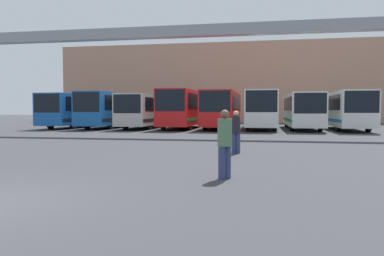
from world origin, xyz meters
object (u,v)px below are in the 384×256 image
at_px(pedestrian_far_center, 225,142).
at_px(bus_slot_4, 223,108).
at_px(bus_slot_5, 261,108).
at_px(bus_slot_6, 302,109).
at_px(bus_slot_0, 78,109).
at_px(bus_slot_2, 149,109).
at_px(pedestrian_near_left, 236,131).
at_px(bus_slot_1, 113,108).
at_px(bus_slot_7, 345,108).
at_px(bus_slot_3, 184,107).

bearing_deg(pedestrian_far_center, bus_slot_4, 53.06).
distance_m(bus_slot_5, bus_slot_6, 3.44).
bearing_deg(bus_slot_0, bus_slot_2, 3.10).
relative_size(bus_slot_6, pedestrian_near_left, 6.86).
distance_m(bus_slot_0, bus_slot_2, 6.89).
relative_size(bus_slot_0, bus_slot_5, 0.93).
distance_m(bus_slot_1, bus_slot_7, 20.64).
bearing_deg(bus_slot_0, bus_slot_5, 1.38).
xyz_separation_m(bus_slot_4, pedestrian_far_center, (2.57, -24.87, -0.95)).
relative_size(bus_slot_6, bus_slot_7, 1.04).
relative_size(bus_slot_1, bus_slot_3, 1.05).
relative_size(bus_slot_1, pedestrian_near_left, 6.58).
xyz_separation_m(bus_slot_3, pedestrian_far_center, (6.01, -23.84, -1.03)).
xyz_separation_m(bus_slot_4, bus_slot_6, (6.88, -0.52, -0.12)).
height_order(bus_slot_2, bus_slot_7, bus_slot_7).
height_order(bus_slot_7, pedestrian_far_center, bus_slot_7).
bearing_deg(bus_slot_7, bus_slot_5, 177.71).
bearing_deg(bus_slot_1, bus_slot_4, 4.17).
relative_size(bus_slot_5, bus_slot_6, 1.01).
bearing_deg(pedestrian_far_center, bus_slot_3, 61.31).
distance_m(bus_slot_4, pedestrian_far_center, 25.02).
bearing_deg(bus_slot_4, pedestrian_far_center, -84.10).
distance_m(bus_slot_1, bus_slot_2, 3.45).
height_order(bus_slot_4, pedestrian_near_left, bus_slot_4).
bearing_deg(bus_slot_6, bus_slot_2, 179.86).
distance_m(bus_slot_1, bus_slot_4, 10.35).
distance_m(bus_slot_2, bus_slot_6, 13.76).
relative_size(bus_slot_6, pedestrian_far_center, 6.70).
relative_size(bus_slot_2, pedestrian_far_center, 6.73).
bearing_deg(bus_slot_4, bus_slot_1, -175.83).
xyz_separation_m(bus_slot_2, bus_slot_3, (3.44, -0.54, 0.20)).
xyz_separation_m(bus_slot_3, bus_slot_6, (10.32, 0.51, -0.20)).
height_order(bus_slot_2, bus_slot_4, bus_slot_4).
relative_size(bus_slot_3, pedestrian_far_center, 6.10).
height_order(bus_slot_4, bus_slot_6, bus_slot_4).
distance_m(bus_slot_4, bus_slot_7, 10.35).
xyz_separation_m(bus_slot_0, bus_slot_1, (3.44, 0.11, 0.07)).
distance_m(bus_slot_2, bus_slot_4, 6.90).
xyz_separation_m(bus_slot_4, pedestrian_near_left, (2.49, -19.52, -0.98)).
distance_m(bus_slot_2, bus_slot_5, 10.32).
height_order(bus_slot_4, bus_slot_7, bus_slot_4).
bearing_deg(bus_slot_0, pedestrian_near_left, -48.94).
relative_size(bus_slot_4, pedestrian_far_center, 7.31).
relative_size(bus_slot_1, bus_slot_7, 0.99).
height_order(bus_slot_0, bus_slot_1, bus_slot_1).
xyz_separation_m(bus_slot_5, pedestrian_near_left, (-0.95, -19.07, -0.97)).
xyz_separation_m(bus_slot_0, pedestrian_far_center, (16.33, -24.00, -0.88)).
bearing_deg(bus_slot_7, bus_slot_4, 175.99).
bearing_deg(bus_slot_3, bus_slot_6, 2.81).
bearing_deg(bus_slot_0, bus_slot_4, 3.59).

